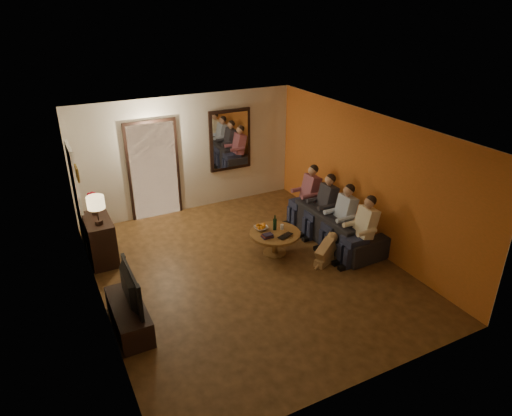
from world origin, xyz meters
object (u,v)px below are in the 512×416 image
dog (326,250)px  coffee_table (275,243)px  tv (125,288)px  sofa (336,225)px  person_d (308,197)px  person_c (324,208)px  dresser (100,239)px  wine_bottle (275,222)px  bowl (261,228)px  laptop (287,237)px  person_b (342,219)px  tv_stand (129,316)px  person_a (362,233)px  table_lamp (97,210)px

dog → coffee_table: bearing=107.7°
tv → sofa: size_ratio=0.45×
person_d → coffee_table: person_d is taller
person_c → dresser: bearing=166.0°
person_d → wine_bottle: (-1.21, -0.73, 0.01)m
bowl → laptop: 0.57m
dog → bowl: 1.28m
tv → dog: size_ratio=1.78×
person_d → dog: (-0.60, -1.55, -0.32)m
dresser → tv: bearing=-90.0°
dog → bowl: size_ratio=2.16×
person_b → tv_stand: bearing=-172.9°
person_a → bowl: (-1.44, 1.19, -0.12)m
dresser → person_d: 4.24m
sofa → person_a: person_a is taller
table_lamp → bowl: table_lamp is taller
tv_stand → coffee_table: size_ratio=1.28×
sofa → wine_bottle: wine_bottle is taller
person_b → bowl: person_b is taller
tv_stand → bowl: size_ratio=4.72×
sofa → person_d: size_ratio=1.86×
sofa → bowl: sofa is taller
tv → wine_bottle: 3.17m
coffee_table → person_c: bearing=10.3°
table_lamp → wine_bottle: (3.01, -0.96, -0.50)m
sofa → person_a: bearing=172.2°
tv → person_b: size_ratio=0.83×
person_b → bowl: bearing=157.6°
tv_stand → person_b: (4.22, 0.53, 0.40)m
table_lamp → person_c: table_lamp is taller
coffee_table → dog: bearing=-47.8°
tv_stand → coffee_table: coffee_table is taller
person_d → table_lamp: bearing=176.9°
laptop → person_c: bearing=4.3°
person_a → coffee_table: 1.63m
person_d → bowl: size_ratio=4.63×
coffee_table → wine_bottle: 0.40m
person_a → person_b: size_ratio=1.00×
tv → wine_bottle: (3.01, 1.00, -0.09)m
person_c → person_a: bearing=-90.0°
dog → sofa: bearing=18.6°
tv → person_d: size_ratio=0.83×
person_a → dog: person_a is taller
bowl → wine_bottle: bearing=-27.6°
table_lamp → person_b: size_ratio=0.45×
dresser → table_lamp: 0.72m
tv_stand → person_d: 4.57m
tv → person_a: bearing=-91.0°
dresser → dog: bearing=-28.9°
table_lamp → sofa: table_lamp is taller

